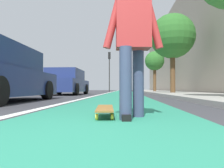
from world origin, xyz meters
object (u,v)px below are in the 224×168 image
(street_tree_far, at_px, (155,61))
(skateboard, at_px, (105,109))
(parked_car_mid, at_px, (66,83))
(skater_person, at_px, (133,39))
(street_tree_mid, at_px, (172,37))
(traffic_light, at_px, (109,65))

(street_tree_far, bearing_deg, skateboard, 169.92)
(street_tree_far, bearing_deg, parked_car_mid, 142.69)
(skater_person, height_order, street_tree_mid, street_tree_mid)
(street_tree_far, bearing_deg, street_tree_mid, 180.00)
(skater_person, xyz_separation_m, traffic_light, (21.64, 1.97, 2.28))
(parked_car_mid, bearing_deg, traffic_light, -7.35)
(parked_car_mid, bearing_deg, skater_person, -159.29)
(traffic_light, distance_m, street_tree_far, 6.18)
(skater_person, height_order, traffic_light, traffic_light)
(skater_person, bearing_deg, skateboard, 66.60)
(skater_person, xyz_separation_m, parked_car_mid, (9.39, 3.55, -0.23))
(traffic_light, bearing_deg, street_tree_mid, -157.65)
(skateboard, xyz_separation_m, parked_car_mid, (9.24, 3.20, 0.62))
(parked_car_mid, bearing_deg, street_tree_mid, -83.53)
(skater_person, bearing_deg, street_tree_far, -8.91)
(skateboard, bearing_deg, street_tree_mid, -17.39)
(street_tree_mid, bearing_deg, traffic_light, 22.35)
(skateboard, relative_size, parked_car_mid, 0.19)
(skateboard, xyz_separation_m, skater_person, (-0.15, -0.35, 0.84))
(parked_car_mid, xyz_separation_m, street_tree_far, (8.30, -6.32, 2.31))
(parked_car_mid, bearing_deg, street_tree_far, -37.31)
(skateboard, bearing_deg, skater_person, -113.40)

